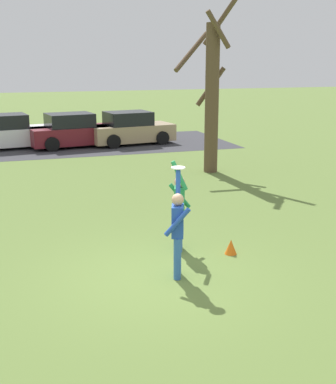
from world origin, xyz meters
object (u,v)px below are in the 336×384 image
at_px(bare_tree_tall, 211,92).
at_px(parked_car_maroon, 73,131).
at_px(parked_car_white, 6,133).
at_px(field_cone_orange, 231,247).
at_px(person_catcher, 178,228).
at_px(person_defender, 179,207).
at_px(frisbee_disc, 178,168).
at_px(parked_car_tan, 130,129).

bearing_deg(bare_tree_tall, parked_car_maroon, 119.39).
xyz_separation_m(parked_car_white, field_cone_orange, (4.29, -15.70, -0.57)).
height_order(person_catcher, parked_car_white, person_catcher).
distance_m(person_defender, field_cone_orange, 1.40).
distance_m(parked_car_white, field_cone_orange, 16.29).
relative_size(frisbee_disc, bare_tree_tall, 0.04).
distance_m(person_catcher, parked_car_tan, 16.24).
xyz_separation_m(parked_car_maroon, bare_tree_tall, (4.09, -7.25, 2.19)).
distance_m(frisbee_disc, parked_car_tan, 16.08).
bearing_deg(frisbee_disc, parked_car_maroon, 89.57).
bearing_deg(bare_tree_tall, frisbee_disc, -116.18).
bearing_deg(parked_car_tan, field_cone_orange, -104.19).
distance_m(parked_car_maroon, bare_tree_tall, 8.61).
bearing_deg(parked_car_maroon, bare_tree_tall, -69.00).
relative_size(bare_tree_tall, field_cone_orange, 19.27).
distance_m(person_defender, bare_tree_tall, 8.55).
distance_m(frisbee_disc, parked_car_maroon, 15.87).
bearing_deg(parked_car_white, field_cone_orange, -83.10).
height_order(person_defender, parked_car_white, person_defender).
relative_size(parked_car_tan, field_cone_orange, 13.50).
height_order(person_catcher, parked_car_tan, person_catcher).
bearing_deg(person_catcher, field_cone_orange, -42.04).
height_order(person_defender, bare_tree_tall, bare_tree_tall).
height_order(person_defender, field_cone_orange, person_defender).
relative_size(parked_car_white, parked_car_tan, 1.00).
distance_m(person_catcher, field_cone_orange, 1.86).
bearing_deg(parked_car_maroon, frisbee_disc, -98.83).
height_order(person_catcher, field_cone_orange, person_catcher).
bearing_deg(person_catcher, parked_car_tan, 9.77).
distance_m(frisbee_disc, field_cone_orange, 2.45).
distance_m(person_defender, parked_car_white, 15.49).
distance_m(parked_car_white, parked_car_maroon, 3.05).
bearing_deg(field_cone_orange, person_catcher, -152.52).
distance_m(person_defender, frisbee_disc, 1.64).
xyz_separation_m(parked_car_white, parked_car_tan, (5.84, -0.51, 0.00)).
distance_m(parked_car_maroon, parked_car_tan, 2.82).
height_order(frisbee_disc, bare_tree_tall, bare_tree_tall).
relative_size(person_defender, frisbee_disc, 7.64).
height_order(parked_car_tan, bare_tree_tall, bare_tree_tall).
distance_m(person_catcher, parked_car_maroon, 16.02).
distance_m(parked_car_maroon, field_cone_orange, 15.31).
bearing_deg(parked_car_tan, person_defender, -108.17).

